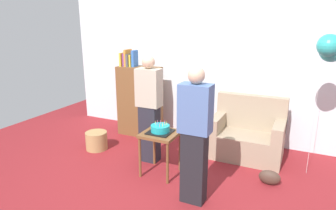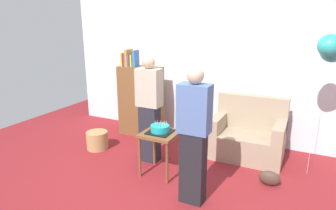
# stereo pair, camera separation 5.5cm
# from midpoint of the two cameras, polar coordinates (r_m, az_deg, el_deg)

# --- Properties ---
(ground_plane) EXTENTS (8.00, 8.00, 0.00)m
(ground_plane) POSITION_cam_midpoint_polar(r_m,az_deg,el_deg) (4.00, -0.48, -15.77)
(ground_plane) COLOR maroon
(wall_back) EXTENTS (6.00, 0.10, 2.70)m
(wall_back) POSITION_cam_midpoint_polar(r_m,az_deg,el_deg) (5.38, 9.10, 7.66)
(wall_back) COLOR silver
(wall_back) RESTS_ON ground_plane
(couch) EXTENTS (1.10, 0.70, 0.96)m
(couch) POSITION_cam_midpoint_polar(r_m,az_deg,el_deg) (4.89, 14.72, -5.74)
(couch) COLOR gray
(couch) RESTS_ON ground_plane
(bookshelf) EXTENTS (0.80, 0.36, 1.61)m
(bookshelf) POSITION_cam_midpoint_polar(r_m,az_deg,el_deg) (5.57, -5.80, 0.97)
(bookshelf) COLOR brown
(bookshelf) RESTS_ON ground_plane
(side_table) EXTENTS (0.48, 0.48, 0.62)m
(side_table) POSITION_cam_midpoint_polar(r_m,az_deg,el_deg) (4.13, -1.88, -6.56)
(side_table) COLOR brown
(side_table) RESTS_ON ground_plane
(birthday_cake) EXTENTS (0.32, 0.32, 0.16)m
(birthday_cake) POSITION_cam_midpoint_polar(r_m,az_deg,el_deg) (4.07, -1.89, -4.66)
(birthday_cake) COLOR black
(birthday_cake) RESTS_ON side_table
(person_blowing_candles) EXTENTS (0.36, 0.22, 1.63)m
(person_blowing_candles) POSITION_cam_midpoint_polar(r_m,az_deg,el_deg) (4.43, -3.99, -0.80)
(person_blowing_candles) COLOR #23232D
(person_blowing_candles) RESTS_ON ground_plane
(person_holding_cake) EXTENTS (0.36, 0.22, 1.63)m
(person_holding_cake) POSITION_cam_midpoint_polar(r_m,az_deg,el_deg) (3.40, 4.72, -6.00)
(person_holding_cake) COLOR black
(person_holding_cake) RESTS_ON ground_plane
(wicker_basket) EXTENTS (0.36, 0.36, 0.30)m
(wicker_basket) POSITION_cam_midpoint_polar(r_m,az_deg,el_deg) (5.19, -13.90, -6.67)
(wicker_basket) COLOR #A88451
(wicker_basket) RESTS_ON ground_plane
(handbag) EXTENTS (0.28, 0.14, 0.20)m
(handbag) POSITION_cam_midpoint_polar(r_m,az_deg,el_deg) (4.25, 18.62, -13.08)
(handbag) COLOR #473328
(handbag) RESTS_ON ground_plane
(balloon_bunch) EXTENTS (0.35, 0.39, 1.95)m
(balloon_bunch) POSITION_cam_midpoint_polar(r_m,az_deg,el_deg) (4.29, 28.52, 9.62)
(balloon_bunch) COLOR silver
(balloon_bunch) RESTS_ON ground_plane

